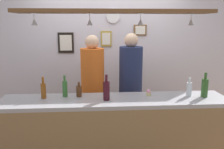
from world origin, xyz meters
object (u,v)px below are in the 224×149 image
object	(u,v)px
cupcake	(149,93)
picture_frame_upper_small	(140,30)
bottle_soda_clear	(189,89)
picture_frame_crest	(106,39)
bottle_beer_brown_stubby	(79,91)
picture_frame_caricature	(66,43)
bottle_beer_amber_tall	(43,90)
person_right_navy_shirt	(131,80)
bottle_beer_green_import	(65,88)
person_middle_orange_shirt	(93,82)
wall_clock	(113,16)
bottle_champagne_green	(205,87)
bottle_wine_dark_red	(106,90)

from	to	relation	value
cupcake	picture_frame_upper_small	world-z (taller)	picture_frame_upper_small
bottle_soda_clear	picture_frame_crest	size ratio (longest dim) A/B	0.88
bottle_beer_brown_stubby	picture_frame_caricature	bearing A→B (deg)	102.57
bottle_beer_amber_tall	bottle_soda_clear	xyz separation A→B (m)	(1.75, -0.04, -0.01)
person_right_navy_shirt	cupcake	world-z (taller)	person_right_navy_shirt
person_right_navy_shirt	picture_frame_crest	size ratio (longest dim) A/B	6.66
bottle_beer_green_import	picture_frame_crest	bearing A→B (deg)	66.14
bottle_soda_clear	picture_frame_upper_small	bearing A→B (deg)	104.93
person_middle_orange_shirt	bottle_beer_brown_stubby	distance (m)	0.63
person_middle_orange_shirt	cupcake	bearing A→B (deg)	-42.11
picture_frame_crest	wall_clock	world-z (taller)	wall_clock
cupcake	picture_frame_caricature	distance (m)	1.80
bottle_beer_brown_stubby	bottle_soda_clear	bearing A→B (deg)	-3.68
bottle_soda_clear	bottle_beer_brown_stubby	xyz separation A→B (m)	(-1.34, 0.09, -0.02)
bottle_beer_green_import	picture_frame_crest	distance (m)	1.48
bottle_beer_brown_stubby	wall_clock	size ratio (longest dim) A/B	0.82
bottle_champagne_green	picture_frame_caricature	size ratio (longest dim) A/B	0.88
picture_frame_crest	picture_frame_upper_small	bearing A→B (deg)	0.00
bottle_beer_amber_tall	bottle_beer_green_import	distance (m)	0.25
person_middle_orange_shirt	bottle_wine_dark_red	bearing A→B (deg)	-77.90
bottle_wine_dark_red	bottle_soda_clear	bearing A→B (deg)	4.37
person_middle_orange_shirt	bottle_beer_amber_tall	distance (m)	0.87
bottle_beer_amber_tall	bottle_wine_dark_red	xyz separation A→B (m)	(0.74, -0.12, 0.02)
bottle_wine_dark_red	picture_frame_upper_small	xyz separation A→B (m)	(0.64, 1.44, 0.64)
bottle_beer_green_import	person_right_navy_shirt	bearing A→B (deg)	33.84
wall_clock	person_middle_orange_shirt	bearing A→B (deg)	-117.49
bottle_soda_clear	cupcake	size ratio (longest dim) A/B	2.95
bottle_soda_clear	bottle_beer_green_import	size ratio (longest dim) A/B	0.88
bottle_soda_clear	bottle_beer_brown_stubby	distance (m)	1.34
bottle_wine_dark_red	picture_frame_caricature	xyz separation A→B (m)	(-0.61, 1.44, 0.44)
cupcake	bottle_beer_brown_stubby	bearing A→B (deg)	178.87
person_middle_orange_shirt	cupcake	world-z (taller)	person_middle_orange_shirt
bottle_beer_brown_stubby	picture_frame_upper_small	bearing A→B (deg)	52.84
wall_clock	picture_frame_caricature	bearing A→B (deg)	179.55
wall_clock	bottle_beer_amber_tall	bearing A→B (deg)	-124.96
bottle_wine_dark_red	picture_frame_upper_small	distance (m)	1.71
picture_frame_crest	person_middle_orange_shirt	bearing A→B (deg)	-109.01
bottle_soda_clear	picture_frame_upper_small	xyz separation A→B (m)	(-0.36, 1.37, 0.67)
picture_frame_caricature	wall_clock	xyz separation A→B (m)	(0.79, -0.01, 0.43)
bottle_beer_green_import	wall_clock	world-z (taller)	wall_clock
bottle_beer_amber_tall	picture_frame_upper_small	size ratio (longest dim) A/B	1.18
cupcake	bottle_beer_amber_tall	bearing A→B (deg)	-178.84
bottle_beer_amber_tall	cupcake	size ratio (longest dim) A/B	3.33
bottle_beer_brown_stubby	picture_frame_upper_small	world-z (taller)	picture_frame_upper_small
person_right_navy_shirt	picture_frame_caricature	bearing A→B (deg)	146.27
person_middle_orange_shirt	bottle_soda_clear	bearing A→B (deg)	-30.61
person_middle_orange_shirt	bottle_beer_green_import	world-z (taller)	person_middle_orange_shirt
bottle_soda_clear	bottle_beer_brown_stubby	world-z (taller)	bottle_soda_clear
bottle_champagne_green	bottle_beer_amber_tall	bearing A→B (deg)	177.73
bottle_wine_dark_red	picture_frame_crest	distance (m)	1.53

